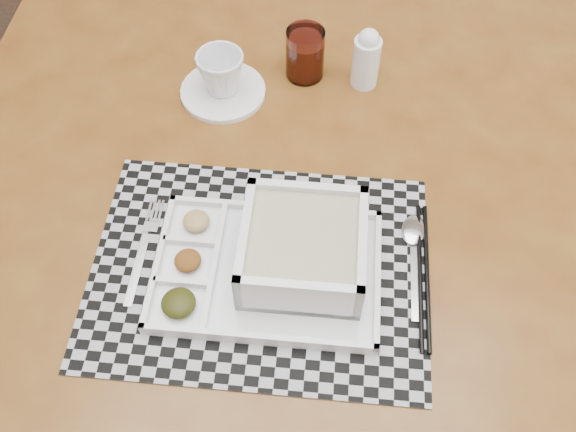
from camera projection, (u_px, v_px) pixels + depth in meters
The scene contains 10 objects.
dining_table at pixel (277, 231), 1.07m from camera, with size 1.25×1.25×0.84m.
placemat at pixel (259, 269), 0.93m from camera, with size 0.48×0.37×0.00m, color #98989F.
serving_tray at pixel (289, 256), 0.90m from camera, with size 0.35×0.26×0.09m.
fork at pixel (145, 248), 0.94m from camera, with size 0.04×0.19×0.00m.
spoon at pixel (414, 238), 0.95m from camera, with size 0.04×0.18×0.01m.
chopsticks at pixel (423, 275), 0.92m from camera, with size 0.05×0.24×0.01m.
saucer at pixel (223, 92), 1.13m from camera, with size 0.15×0.15×0.01m, color white.
cup at pixel (221, 73), 1.09m from camera, with size 0.08×0.08×0.08m, color white.
juice_glass at pixel (305, 55), 1.13m from camera, with size 0.07×0.07×0.09m.
creamer_bottle at pixel (366, 58), 1.10m from camera, with size 0.05×0.05×0.12m.
Camera 1 is at (0.14, -0.27, 1.64)m, focal length 40.00 mm.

